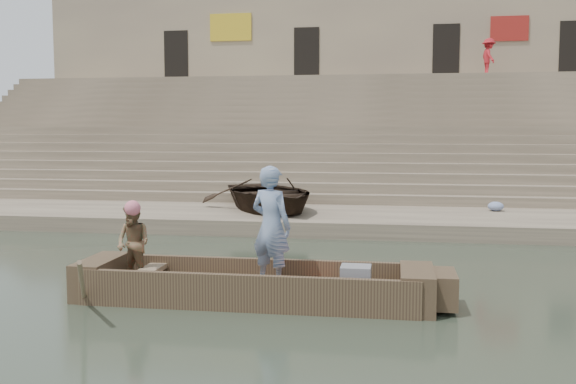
% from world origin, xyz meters
% --- Properties ---
extents(ground, '(120.00, 120.00, 0.00)m').
position_xyz_m(ground, '(0.00, 0.00, 0.00)').
color(ground, '#2A3427').
rests_on(ground, ground).
extents(lower_landing, '(32.00, 4.00, 0.40)m').
position_xyz_m(lower_landing, '(0.00, 8.00, 0.20)').
color(lower_landing, gray).
rests_on(lower_landing, ground).
extents(mid_landing, '(32.00, 3.00, 2.80)m').
position_xyz_m(mid_landing, '(0.00, 15.50, 1.40)').
color(mid_landing, gray).
rests_on(mid_landing, ground).
extents(upper_landing, '(32.00, 3.00, 5.20)m').
position_xyz_m(upper_landing, '(0.00, 22.50, 2.60)').
color(upper_landing, gray).
rests_on(upper_landing, ground).
extents(ghat_steps, '(32.00, 11.00, 5.20)m').
position_xyz_m(ghat_steps, '(0.00, 17.19, 1.80)').
color(ghat_steps, gray).
rests_on(ghat_steps, ground).
extents(building_wall, '(32.00, 5.07, 11.20)m').
position_xyz_m(building_wall, '(0.00, 26.50, 5.60)').
color(building_wall, tan).
rests_on(building_wall, ground).
extents(main_rowboat, '(5.00, 1.30, 0.22)m').
position_xyz_m(main_rowboat, '(0.36, 0.02, 0.11)').
color(main_rowboat, brown).
rests_on(main_rowboat, ground).
extents(rowboat_trim, '(6.04, 2.63, 1.94)m').
position_xyz_m(rowboat_trim, '(0.56, 0.01, 0.31)').
color(rowboat_trim, brown).
rests_on(rowboat_trim, ground).
extents(standing_man, '(0.83, 0.71, 1.92)m').
position_xyz_m(standing_man, '(0.63, 0.16, 1.18)').
color(standing_man, navy).
rests_on(standing_man, main_rowboat).
extents(rowing_man, '(0.75, 0.67, 1.27)m').
position_xyz_m(rowing_man, '(-1.64, 0.10, 0.85)').
color(rowing_man, '#297B47').
rests_on(rowing_man, main_rowboat).
extents(television, '(0.46, 0.42, 0.40)m').
position_xyz_m(television, '(1.97, 0.02, 0.42)').
color(television, gray).
rests_on(television, main_rowboat).
extents(beached_rowboat, '(4.99, 5.48, 0.93)m').
position_xyz_m(beached_rowboat, '(-0.97, 8.27, 0.86)').
color(beached_rowboat, '#2D2116').
rests_on(beached_rowboat, lower_landing).
extents(pedestrian, '(0.88, 1.27, 1.79)m').
position_xyz_m(pedestrian, '(6.89, 22.75, 6.10)').
color(pedestrian, '#B41E25').
rests_on(pedestrian, upper_landing).
extents(cloth_bundles, '(3.65, 0.81, 0.26)m').
position_xyz_m(cloth_bundles, '(6.99, 8.98, 0.53)').
color(cloth_bundles, '#3F5999').
rests_on(cloth_bundles, lower_landing).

